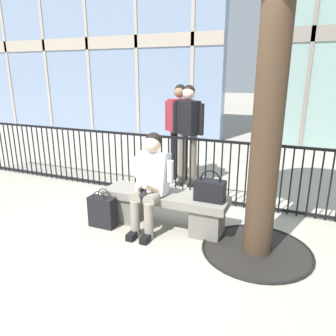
{
  "coord_description": "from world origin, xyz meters",
  "views": [
    {
      "loc": [
        1.48,
        -3.41,
        1.88
      ],
      "look_at": [
        0.0,
        0.1,
        0.75
      ],
      "focal_mm": 33.94,
      "sensor_mm": 36.0,
      "label": 1
    }
  ],
  "objects_px": {
    "bystander_at_railing": "(179,125)",
    "shopping_bag": "(102,212)",
    "seated_person_with_phone": "(151,180)",
    "bystander_further_back": "(188,128)",
    "stone_bench": "(165,206)",
    "handbag_on_bench": "(210,190)"
  },
  "relations": [
    {
      "from": "bystander_further_back",
      "to": "bystander_at_railing",
      "type": "bearing_deg",
      "value": 135.26
    },
    {
      "from": "shopping_bag",
      "to": "bystander_further_back",
      "type": "height_order",
      "value": "bystander_further_back"
    },
    {
      "from": "handbag_on_bench",
      "to": "bystander_further_back",
      "type": "xyz_separation_m",
      "value": [
        -0.86,
        1.64,
        0.42
      ]
    },
    {
      "from": "seated_person_with_phone",
      "to": "bystander_at_railing",
      "type": "relative_size",
      "value": 0.71
    },
    {
      "from": "stone_bench",
      "to": "handbag_on_bench",
      "type": "xyz_separation_m",
      "value": [
        0.58,
        -0.01,
        0.31
      ]
    },
    {
      "from": "shopping_bag",
      "to": "bystander_further_back",
      "type": "distance_m",
      "value": 2.15
    },
    {
      "from": "seated_person_with_phone",
      "to": "shopping_bag",
      "type": "relative_size",
      "value": 2.43
    },
    {
      "from": "bystander_at_railing",
      "to": "bystander_further_back",
      "type": "bearing_deg",
      "value": -44.74
    },
    {
      "from": "seated_person_with_phone",
      "to": "bystander_at_railing",
      "type": "bearing_deg",
      "value": 100.97
    },
    {
      "from": "seated_person_with_phone",
      "to": "bystander_at_railing",
      "type": "distance_m",
      "value": 2.07
    },
    {
      "from": "stone_bench",
      "to": "bystander_further_back",
      "type": "xyz_separation_m",
      "value": [
        -0.28,
        1.63,
        0.73
      ]
    },
    {
      "from": "stone_bench",
      "to": "bystander_at_railing",
      "type": "distance_m",
      "value": 2.07
    },
    {
      "from": "shopping_bag",
      "to": "stone_bench",
      "type": "bearing_deg",
      "value": 23.74
    },
    {
      "from": "bystander_at_railing",
      "to": "shopping_bag",
      "type": "bearing_deg",
      "value": -95.43
    },
    {
      "from": "handbag_on_bench",
      "to": "bystander_further_back",
      "type": "bearing_deg",
      "value": 117.64
    },
    {
      "from": "shopping_bag",
      "to": "bystander_further_back",
      "type": "xyz_separation_m",
      "value": [
        0.45,
        1.95,
        0.8
      ]
    },
    {
      "from": "shopping_bag",
      "to": "bystander_at_railing",
      "type": "xyz_separation_m",
      "value": [
        0.21,
        2.19,
        0.8
      ]
    },
    {
      "from": "seated_person_with_phone",
      "to": "shopping_bag",
      "type": "height_order",
      "value": "seated_person_with_phone"
    },
    {
      "from": "seated_person_with_phone",
      "to": "handbag_on_bench",
      "type": "distance_m",
      "value": 0.73
    },
    {
      "from": "seated_person_with_phone",
      "to": "bystander_at_railing",
      "type": "height_order",
      "value": "bystander_at_railing"
    },
    {
      "from": "shopping_bag",
      "to": "bystander_at_railing",
      "type": "relative_size",
      "value": 0.29
    },
    {
      "from": "seated_person_with_phone",
      "to": "bystander_further_back",
      "type": "relative_size",
      "value": 0.71
    }
  ]
}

